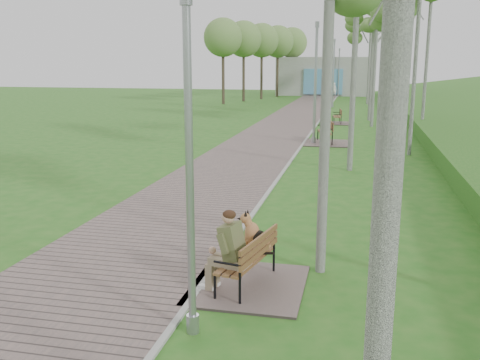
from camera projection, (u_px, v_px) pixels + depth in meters
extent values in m
plane|color=#25641A|center=(212.00, 272.00, 9.25)|extent=(120.00, 120.00, 0.00)
cube|color=#695955|center=(284.00, 126.00, 30.09)|extent=(3.50, 67.00, 0.04)
cube|color=#999993|center=(316.00, 126.00, 29.72)|extent=(0.10, 67.00, 0.05)
cube|color=#9E9E99|center=(325.00, 76.00, 57.71)|extent=(10.00, 5.00, 4.00)
cube|color=#5595BE|center=(323.00, 82.00, 55.35)|extent=(4.00, 0.20, 2.60)
cube|color=#695955|center=(249.00, 285.00, 8.65)|extent=(1.79, 1.99, 0.04)
cube|color=brown|center=(246.00, 260.00, 8.57)|extent=(0.75, 1.55, 0.04)
cube|color=brown|center=(259.00, 246.00, 8.41)|extent=(0.35, 1.47, 0.33)
cube|color=#695955|center=(325.00, 143.00, 23.70)|extent=(2.02, 2.24, 0.04)
cube|color=brown|center=(325.00, 132.00, 23.60)|extent=(0.78, 1.74, 0.04)
cube|color=brown|center=(331.00, 125.00, 23.52)|extent=(0.32, 1.67, 0.37)
cube|color=#695955|center=(337.00, 123.00, 31.23)|extent=(1.67, 1.86, 0.04)
cube|color=brown|center=(337.00, 116.00, 31.16)|extent=(0.56, 1.43, 0.04)
cube|color=brown|center=(341.00, 112.00, 31.08)|extent=(0.18, 1.39, 0.31)
cylinder|color=#95989C|center=(193.00, 324.00, 7.16)|extent=(0.17, 0.17, 0.26)
cylinder|color=#95989C|center=(190.00, 177.00, 6.72)|extent=(0.10, 0.10, 4.27)
cylinder|color=#95989C|center=(314.00, 140.00, 23.57)|extent=(0.20, 0.20, 0.30)
cylinder|color=#95989C|center=(315.00, 86.00, 23.06)|extent=(0.12, 0.12, 5.03)
cylinder|color=#95989C|center=(317.00, 25.00, 22.50)|extent=(0.18, 0.18, 0.25)
cylinder|color=#95989C|center=(332.00, 105.00, 42.35)|extent=(0.20, 0.20, 0.30)
cylinder|color=#95989C|center=(333.00, 75.00, 41.83)|extent=(0.12, 0.12, 5.08)
cylinder|color=#95989C|center=(335.00, 41.00, 41.27)|extent=(0.18, 0.18, 0.25)
cylinder|color=#95989C|center=(338.00, 95.00, 55.17)|extent=(0.19, 0.19, 0.28)
cylinder|color=#95989C|center=(339.00, 73.00, 54.69)|extent=(0.11, 0.11, 4.68)
cylinder|color=#95989C|center=(340.00, 50.00, 54.17)|extent=(0.17, 0.17, 0.23)
imported|color=white|center=(334.00, 90.00, 54.52)|extent=(0.60, 0.48, 1.44)
cylinder|color=silver|center=(327.00, 63.00, 8.51)|extent=(0.15, 0.15, 7.06)
cylinder|color=silver|center=(417.00, 35.00, 19.79)|extent=(0.17, 0.17, 9.00)
cylinder|color=silver|center=(356.00, 35.00, 16.93)|extent=(0.20, 0.20, 8.72)
cylinder|color=silver|center=(375.00, 56.00, 29.04)|extent=(0.18, 0.18, 7.70)
ellipsoid|color=#698F45|center=(378.00, 9.00, 28.50)|extent=(2.56, 2.56, 3.39)
cylinder|color=silver|center=(428.00, 40.00, 25.25)|extent=(0.20, 0.20, 9.12)
cylinder|color=silver|center=(372.00, 51.00, 32.09)|extent=(0.20, 0.20, 8.28)
ellipsoid|color=#698F45|center=(375.00, 5.00, 31.51)|extent=(2.86, 2.86, 3.64)
cylinder|color=silver|center=(389.00, 41.00, 43.65)|extent=(0.19, 0.19, 10.33)
cylinder|color=silver|center=(370.00, 53.00, 44.51)|extent=(0.20, 0.20, 8.44)
ellipsoid|color=#698F45|center=(371.00, 20.00, 43.93)|extent=(2.88, 2.88, 3.71)
cylinder|color=silver|center=(400.00, 54.00, 46.40)|extent=(0.18, 0.18, 8.36)
ellipsoid|color=#698F45|center=(402.00, 22.00, 45.82)|extent=(2.58, 2.58, 3.68)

